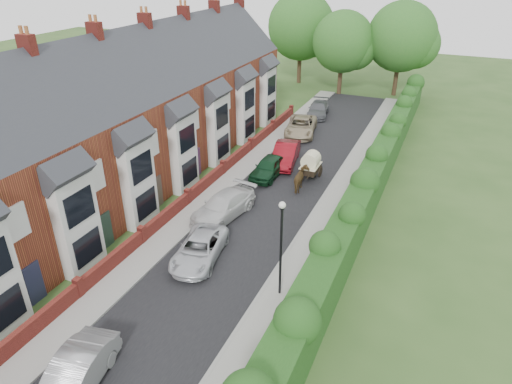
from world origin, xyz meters
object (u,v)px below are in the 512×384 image
car_white (223,206)px  lamppost (281,238)px  horse_cart (311,163)px  car_silver_b (199,249)px  horse (301,180)px  car_green (269,167)px  car_beige (301,126)px  car_grey (318,109)px  car_red (285,154)px  car_silver_a (73,377)px

car_white → lamppost: bearing=-33.4°
lamppost → horse_cart: bearing=101.3°
car_silver_b → car_white: car_white is taller
car_silver_b → lamppost: bearing=-21.3°
horse → horse_cart: horse_cart is taller
lamppost → horse_cart: (-2.59, 12.97, -2.12)m
car_white → horse_cart: bearing=75.9°
car_green → horse_cart: 3.07m
lamppost → car_silver_b: size_ratio=1.11×
car_beige → car_grey: (-0.09, 5.75, -0.07)m
car_red → car_grey: car_red is taller
car_white → car_grey: 21.65m
car_silver_a → car_silver_b: (0.08, 9.20, -0.10)m
car_white → car_beige: 15.90m
horse_cart → car_grey: bearing=104.5°
car_silver_a → car_grey: car_silver_a is taller
car_silver_a → car_green: bearing=80.3°
car_beige → car_red: bearing=-93.1°
car_red → car_beige: size_ratio=0.89×
horse_cart → car_white: bearing=-113.9°
car_silver_b → car_red: size_ratio=0.96×
horse_cart → horse: bearing=-90.0°
car_silver_a → car_beige: 29.64m
car_silver_a → horse: bearing=71.7°
lamppost → horse: 11.44m
car_beige → horse_cart: size_ratio=1.90×
car_silver_a → car_beige: (-1.09, 29.62, 0.01)m
car_red → horse_cart: (2.58, -1.72, 0.38)m
car_beige → car_grey: bearing=79.4°
car_beige → horse_cart: (3.58, -8.45, 0.42)m
car_silver_b → car_green: car_green is taller
car_green → car_white: bearing=-91.3°
lamppost → car_silver_a: (-5.08, -8.20, -2.55)m
car_grey → horse: 16.71m
car_white → horse: horse is taller
car_red → horse_cart: size_ratio=1.70×
car_silver_b → horse_cart: horse_cart is taller
car_silver_a → car_white: 13.75m
car_silver_b → horse: 10.16m
car_green → horse: horse is taller
car_red → car_grey: 12.54m
lamppost → car_beige: size_ratio=0.95×
car_silver_a → horse_cart: 21.32m
car_silver_a → horse_cart: (2.49, 21.17, 0.44)m
car_silver_b → horse_cart: bearing=68.6°
car_green → horse_cart: (2.91, 0.88, 0.45)m
car_silver_b → car_beige: bearing=83.3°
lamppost → horse_cart: lamppost is taller
car_white → car_grey: car_white is taller
car_silver_b → car_grey: size_ratio=0.99×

